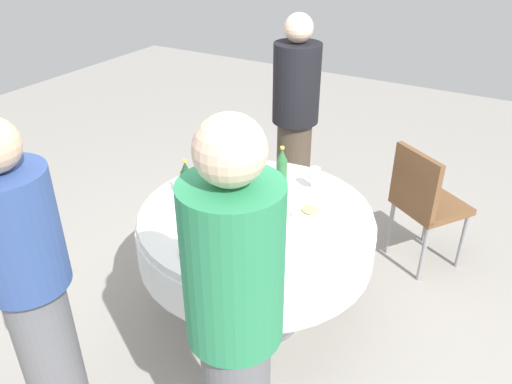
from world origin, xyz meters
name	(u,v)px	position (x,y,z in m)	size (l,w,h in m)	color
ground_plane	(256,313)	(0.00, 0.00, 0.00)	(10.00, 10.00, 0.00)	gray
dining_table	(256,235)	(0.00, 0.00, 0.59)	(1.31, 1.31, 0.74)	white
bottle_brown_outer	(249,225)	(-0.13, 0.29, 0.87)	(0.06, 0.06, 0.27)	#593314
bottle_green_mid	(282,172)	(-0.02, -0.27, 0.88)	(0.06, 0.06, 0.29)	#2D6B38
bottle_dark_green_near	(186,182)	(0.40, 0.09, 0.86)	(0.06, 0.06, 0.26)	#194728
bottle_clear_far	(278,203)	(-0.16, 0.06, 0.87)	(0.07, 0.07, 0.29)	silver
bottle_brown_inner	(209,168)	(0.39, -0.12, 0.86)	(0.06, 0.06, 0.26)	#593314
bottle_green_west	(235,172)	(0.20, -0.12, 0.88)	(0.07, 0.07, 0.30)	#2D6B38
wine_glass_far	(315,175)	(-0.17, -0.39, 0.84)	(0.07, 0.07, 0.14)	white
wine_glass_inner	(268,184)	(-0.01, -0.12, 0.86)	(0.07, 0.07, 0.16)	white
plate_north	(311,212)	(-0.27, -0.13, 0.75)	(0.22, 0.22, 0.04)	white
plate_east	(204,248)	(0.05, 0.43, 0.75)	(0.25, 0.25, 0.02)	white
plate_left	(263,177)	(0.16, -0.36, 0.75)	(0.25, 0.25, 0.04)	white
plate_south	(229,214)	(0.11, 0.10, 0.75)	(0.21, 0.21, 0.02)	white
folded_napkin	(178,219)	(0.31, 0.29, 0.75)	(0.13, 0.13, 0.02)	white
person_outer	(235,329)	(-0.45, 0.93, 0.90)	(0.34, 0.34, 1.71)	slate
person_mid	(31,286)	(0.46, 1.09, 0.82)	(0.34, 0.34, 1.57)	slate
person_near	(295,119)	(0.34, -1.16, 0.83)	(0.34, 0.34, 1.58)	#4C3F33
chair_west	(424,199)	(-0.70, -1.00, 0.52)	(0.56, 0.56, 0.87)	brown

